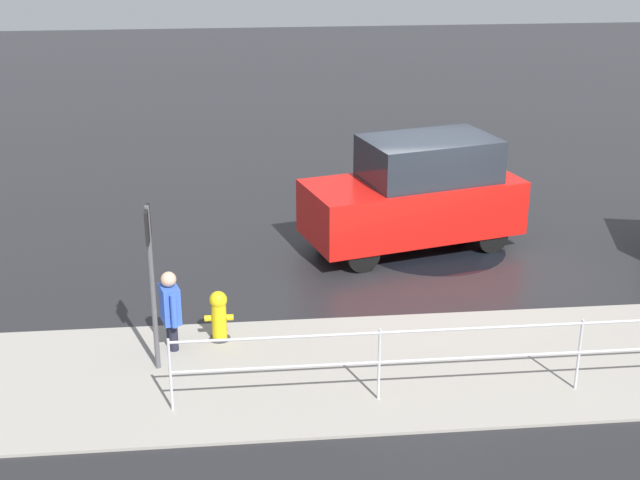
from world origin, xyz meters
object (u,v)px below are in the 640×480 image
sign_post (151,265)px  pedestrian (170,307)px  moving_hatchback (416,194)px  fire_hydrant (219,317)px

sign_post → pedestrian: bearing=-106.5°
moving_hatchback → sign_post: (4.45, 4.22, 0.55)m
moving_hatchback → sign_post: sign_post is taller
fire_hydrant → moving_hatchback: bearing=-136.2°
pedestrian → moving_hatchback: bearing=-139.6°
sign_post → fire_hydrant: bearing=-137.8°
fire_hydrant → pedestrian: size_ratio=0.66×
pedestrian → fire_hydrant: bearing=-164.3°
moving_hatchback → fire_hydrant: (3.60, 3.45, -0.63)m
moving_hatchback → fire_hydrant: size_ratio=5.25×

